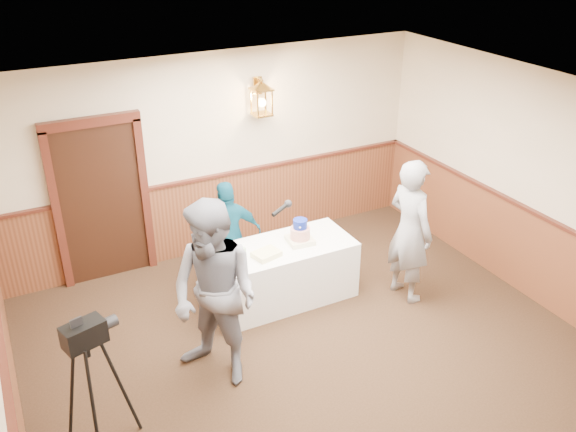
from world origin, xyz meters
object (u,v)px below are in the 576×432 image
(tv_camera_rig, at_px, (96,397))
(baker, at_px, (410,231))
(display_table, at_px, (281,273))
(sheet_cake_green, at_px, (231,252))
(tiered_cake, at_px, (300,234))
(interviewer, at_px, (215,295))
(assistant_p, at_px, (229,236))
(sheet_cake_yellow, at_px, (266,254))

(tv_camera_rig, bearing_deg, baker, -5.20)
(display_table, xyz_separation_m, sheet_cake_green, (-0.61, 0.10, 0.41))
(tiered_cake, distance_m, interviewer, 1.74)
(display_table, xyz_separation_m, tv_camera_rig, (-2.50, -1.43, 0.26))
(sheet_cake_green, relative_size, baker, 0.15)
(tv_camera_rig, bearing_deg, assistant_p, 27.52)
(display_table, height_order, assistant_p, assistant_p)
(sheet_cake_green, height_order, interviewer, interviewer)
(interviewer, bearing_deg, tv_camera_rig, -100.99)
(baker, xyz_separation_m, tv_camera_rig, (-3.93, -0.79, -0.28))
(tiered_cake, distance_m, sheet_cake_yellow, 0.53)
(display_table, bearing_deg, baker, -23.96)
(display_table, relative_size, tv_camera_rig, 1.28)
(baker, distance_m, tv_camera_rig, 4.02)
(sheet_cake_green, bearing_deg, sheet_cake_yellow, -33.90)
(sheet_cake_yellow, relative_size, sheet_cake_green, 1.07)
(sheet_cake_green, xyz_separation_m, interviewer, (-0.60, -1.06, 0.22))
(display_table, bearing_deg, assistant_p, 128.20)
(tiered_cake, bearing_deg, sheet_cake_green, 172.25)
(baker, relative_size, assistant_p, 1.25)
(sheet_cake_yellow, bearing_deg, baker, -16.43)
(sheet_cake_yellow, bearing_deg, tiered_cake, 13.27)
(display_table, bearing_deg, tv_camera_rig, -150.23)
(sheet_cake_green, distance_m, baker, 2.17)
(sheet_cake_yellow, height_order, tv_camera_rig, tv_camera_rig)
(baker, bearing_deg, tv_camera_rig, 94.83)
(sheet_cake_green, distance_m, interviewer, 1.24)
(baker, bearing_deg, interviewer, 90.54)
(display_table, distance_m, sheet_cake_green, 0.74)
(tiered_cake, distance_m, assistant_p, 0.92)
(tiered_cake, height_order, interviewer, interviewer)
(display_table, relative_size, tiered_cake, 5.50)
(sheet_cake_yellow, distance_m, interviewer, 1.28)
(sheet_cake_green, xyz_separation_m, assistant_p, (0.16, 0.46, -0.05))
(display_table, bearing_deg, sheet_cake_green, 170.83)
(tiered_cake, height_order, assistant_p, assistant_p)
(baker, bearing_deg, display_table, 59.47)
(display_table, bearing_deg, tiered_cake, -4.37)
(interviewer, bearing_deg, baker, 66.43)
(display_table, relative_size, interviewer, 0.90)
(display_table, height_order, tiered_cake, tiered_cake)
(sheet_cake_green, relative_size, interviewer, 0.14)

